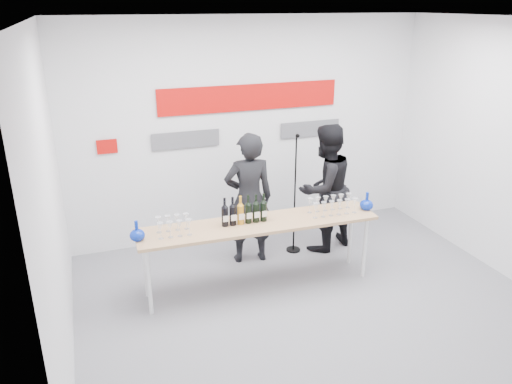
% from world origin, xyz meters
% --- Properties ---
extents(ground, '(5.00, 5.00, 0.00)m').
position_xyz_m(ground, '(0.00, 0.00, 0.00)').
color(ground, slate).
rests_on(ground, ground).
extents(back_wall, '(5.00, 0.04, 3.00)m').
position_xyz_m(back_wall, '(0.00, 2.00, 1.50)').
color(back_wall, silver).
rests_on(back_wall, ground).
extents(signage, '(3.38, 0.02, 0.79)m').
position_xyz_m(signage, '(-0.06, 1.97, 1.81)').
color(signage, '#B80A07').
rests_on(signage, back_wall).
extents(tasting_table, '(2.75, 0.63, 0.82)m').
position_xyz_m(tasting_table, '(-0.42, 0.48, 0.76)').
color(tasting_table, tan).
rests_on(tasting_table, ground).
extents(wine_bottles, '(0.53, 0.09, 0.33)m').
position_xyz_m(wine_bottles, '(-0.58, 0.52, 0.99)').
color(wine_bottles, black).
rests_on(wine_bottles, tasting_table).
extents(decanter_left, '(0.16, 0.16, 0.21)m').
position_xyz_m(decanter_left, '(-1.76, 0.50, 0.93)').
color(decanter_left, '#08259B').
rests_on(decanter_left, tasting_table).
extents(decanter_right, '(0.16, 0.16, 0.21)m').
position_xyz_m(decanter_right, '(0.92, 0.41, 0.93)').
color(decanter_right, '#08259B').
rests_on(decanter_right, tasting_table).
extents(glasses_left, '(0.37, 0.23, 0.18)m').
position_xyz_m(glasses_left, '(-1.37, 0.51, 0.91)').
color(glasses_left, silver).
rests_on(glasses_left, tasting_table).
extents(glasses_right, '(0.57, 0.24, 0.18)m').
position_xyz_m(glasses_right, '(0.48, 0.45, 0.91)').
color(glasses_right, silver).
rests_on(glasses_right, tasting_table).
extents(presenter_left, '(0.66, 0.47, 1.69)m').
position_xyz_m(presenter_left, '(-0.31, 1.14, 0.85)').
color(presenter_left, black).
rests_on(presenter_left, ground).
extents(presenter_right, '(0.99, 0.87, 1.71)m').
position_xyz_m(presenter_right, '(0.74, 1.14, 0.85)').
color(presenter_right, black).
rests_on(presenter_right, ground).
extents(mic_stand, '(0.19, 0.19, 1.62)m').
position_xyz_m(mic_stand, '(0.33, 1.17, 0.49)').
color(mic_stand, black).
rests_on(mic_stand, ground).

